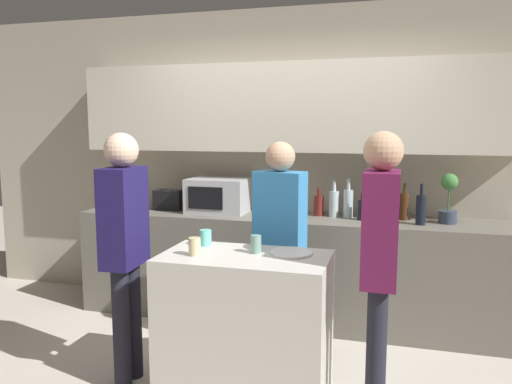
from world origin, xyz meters
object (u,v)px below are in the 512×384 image
(cup_2, at_px, (195,246))
(person_center, at_px, (280,234))
(bottle_4, at_px, (374,204))
(cup_1, at_px, (256,244))
(bottle_6, at_px, (404,206))
(toaster, at_px, (169,200))
(bottle_3, at_px, (362,210))
(potted_plant, at_px, (449,198))
(bottle_2, at_px, (348,203))
(bottle_1, at_px, (334,203))
(bottle_7, at_px, (421,209))
(person_left, at_px, (380,252))
(plate_on_island, at_px, (291,253))
(bottle_0, at_px, (319,205))
(person_right, at_px, (124,238))
(bottle_5, at_px, (389,204))
(cup_0, at_px, (206,238))
(microwave, at_px, (218,195))

(cup_2, distance_m, person_center, 0.73)
(bottle_4, distance_m, cup_1, 1.47)
(bottle_6, xyz_separation_m, person_center, (-0.84, -0.85, -0.10))
(toaster, distance_m, bottle_3, 1.73)
(potted_plant, height_order, bottle_2, potted_plant)
(bottle_1, xyz_separation_m, bottle_7, (0.69, -0.17, 0.01))
(cup_1, distance_m, person_left, 0.74)
(bottle_4, relative_size, plate_on_island, 1.26)
(toaster, relative_size, bottle_3, 1.16)
(bottle_2, xyz_separation_m, plate_on_island, (-0.22, -1.29, -0.12))
(toaster, bearing_deg, bottle_0, 2.38)
(plate_on_island, distance_m, person_right, 1.06)
(potted_plant, distance_m, bottle_7, 0.25)
(bottle_7, bearing_deg, bottle_0, 167.87)
(bottle_5, distance_m, bottle_6, 0.12)
(cup_0, relative_size, person_left, 0.06)
(bottle_5, relative_size, plate_on_island, 1.23)
(cup_1, xyz_separation_m, person_right, (-0.84, -0.10, 0.01))
(bottle_2, height_order, bottle_6, bottle_2)
(bottle_2, xyz_separation_m, cup_1, (-0.43, -1.32, -0.07))
(bottle_0, bearing_deg, bottle_4, -1.16)
(cup_0, bearing_deg, bottle_0, 66.04)
(toaster, xyz_separation_m, potted_plant, (2.39, -0.00, 0.11))
(bottle_2, relative_size, bottle_6, 1.06)
(plate_on_island, bearing_deg, person_center, 111.34)
(bottle_0, distance_m, plate_on_island, 1.30)
(bottle_6, relative_size, cup_1, 2.76)
(cup_2, relative_size, person_center, 0.07)
(bottle_1, distance_m, cup_1, 1.36)
(bottle_3, height_order, person_left, person_left)
(bottle_2, height_order, cup_0, bottle_2)
(bottle_6, bearing_deg, bottle_2, -179.41)
(bottle_7, bearing_deg, bottle_4, 155.39)
(cup_2, bearing_deg, bottle_4, 56.47)
(bottle_5, height_order, cup_1, bottle_5)
(bottle_6, bearing_deg, plate_on_island, -117.38)
(bottle_0, bearing_deg, bottle_7, -12.13)
(toaster, bearing_deg, person_center, -33.34)
(person_center, bearing_deg, bottle_6, -125.01)
(plate_on_island, distance_m, cup_1, 0.22)
(bottle_6, distance_m, cup_0, 1.75)
(bottle_5, bearing_deg, bottle_1, -179.09)
(bottle_7, height_order, cup_1, bottle_7)
(cup_1, height_order, person_center, person_center)
(bottle_1, distance_m, person_right, 1.83)
(bottle_0, bearing_deg, person_left, -68.61)
(toaster, xyz_separation_m, cup_0, (0.81, -1.18, -0.04))
(toaster, height_order, plate_on_island, toaster)
(bottle_3, xyz_separation_m, cup_2, (-0.89, -1.39, -0.04))
(microwave, xyz_separation_m, bottle_6, (1.58, 0.05, -0.03))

